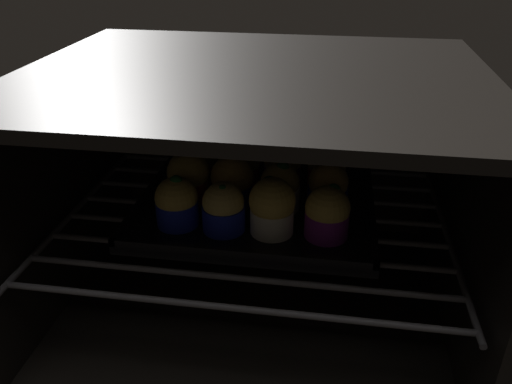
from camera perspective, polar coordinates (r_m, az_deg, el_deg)
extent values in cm
cube|color=black|center=(82.28, -0.20, -11.78)|extent=(59.00, 47.00, 1.50)
cube|color=black|center=(65.44, -0.25, 12.81)|extent=(59.00, 47.00, 1.50)
cube|color=black|center=(92.55, 1.98, 5.86)|extent=(59.00, 1.50, 34.00)
cube|color=black|center=(81.27, -20.68, 0.64)|extent=(1.50, 47.00, 34.00)
cube|color=black|center=(73.97, 22.38, -2.48)|extent=(1.50, 47.00, 34.00)
cylinder|color=#4C494C|center=(58.77, -3.16, -12.78)|extent=(54.00, 0.80, 0.80)
cylinder|color=#4C494C|center=(62.88, -2.16, -9.59)|extent=(54.00, 0.80, 0.80)
cylinder|color=#4C494C|center=(67.18, -1.30, -6.79)|extent=(54.00, 0.80, 0.80)
cylinder|color=#4C494C|center=(71.63, -0.55, -4.33)|extent=(54.00, 0.80, 0.80)
cylinder|color=#4C494C|center=(76.21, 0.10, -2.17)|extent=(54.00, 0.80, 0.80)
cylinder|color=#4C494C|center=(80.89, 0.68, -0.25)|extent=(54.00, 0.80, 0.80)
cylinder|color=#4C494C|center=(85.66, 1.19, 1.46)|extent=(54.00, 0.80, 0.80)
cylinder|color=#4C494C|center=(90.51, 1.65, 2.98)|extent=(54.00, 0.80, 0.80)
cylinder|color=#4C494C|center=(81.99, -19.21, -1.55)|extent=(0.80, 42.00, 0.80)
cylinder|color=#4C494C|center=(75.22, 20.62, -4.63)|extent=(0.80, 42.00, 0.80)
cube|color=black|center=(74.94, 0.00, -1.85)|extent=(33.91, 27.16, 1.20)
cube|color=black|center=(63.38, -1.82, -6.87)|extent=(33.91, 0.80, 1.00)
cube|color=black|center=(86.03, 1.33, 3.13)|extent=(33.91, 0.80, 1.00)
cube|color=black|center=(78.33, -12.06, -0.19)|extent=(0.80, 27.16, 1.00)
cube|color=black|center=(74.05, 12.77, -2.03)|extent=(0.80, 27.16, 1.00)
cylinder|color=#1928B7|center=(70.08, -8.78, -2.26)|extent=(5.78, 5.78, 3.56)
sphere|color=gold|center=(68.99, -8.91, -0.65)|extent=(5.82, 5.82, 5.82)
sphere|color=#1E6023|center=(67.79, -8.93, 1.14)|extent=(1.78, 1.78, 1.78)
cylinder|color=#1928B7|center=(68.22, -3.63, -2.86)|extent=(5.78, 5.78, 3.56)
sphere|color=#DBBC60|center=(67.05, -3.69, -1.15)|extent=(5.56, 5.56, 5.56)
sphere|color=#28702D|center=(65.67, -3.76, 0.14)|extent=(1.67, 1.67, 1.67)
cylinder|color=silver|center=(67.53, 1.79, -3.16)|extent=(5.78, 5.78, 3.56)
sphere|color=gold|center=(66.03, 1.83, -0.95)|extent=(6.14, 6.14, 6.14)
sphere|color=#19511E|center=(66.06, 1.49, 0.96)|extent=(2.01, 2.01, 2.01)
cylinder|color=#7A238C|center=(67.34, 7.89, -3.55)|extent=(5.78, 5.78, 3.56)
sphere|color=gold|center=(66.13, 8.03, -1.79)|extent=(5.88, 5.88, 5.88)
sphere|color=#19511E|center=(65.83, 8.68, 0.14)|extent=(1.85, 1.85, 1.85)
cylinder|color=red|center=(75.61, -7.49, 0.24)|extent=(5.78, 5.78, 3.56)
sphere|color=gold|center=(74.30, -7.62, 2.23)|extent=(6.16, 6.16, 6.16)
cylinder|color=#1928B7|center=(74.56, -2.64, 0.05)|extent=(5.78, 5.78, 3.56)
sphere|color=gold|center=(73.43, -2.68, 1.76)|extent=(6.28, 6.28, 6.28)
sphere|color=#1E6023|center=(72.52, -2.72, 3.11)|extent=(2.43, 2.43, 2.43)
cylinder|color=silver|center=(73.13, 2.65, -0.56)|extent=(5.78, 5.78, 3.56)
sphere|color=gold|center=(72.03, 2.69, 1.08)|extent=(5.57, 5.57, 5.57)
sphere|color=#19511E|center=(70.97, 3.03, 2.70)|extent=(1.93, 1.93, 1.93)
cylinder|color=#1928B7|center=(73.39, 7.98, -0.71)|extent=(5.78, 5.78, 3.56)
sphere|color=gold|center=(72.15, 8.12, 1.15)|extent=(5.61, 5.61, 5.61)
cylinder|color=red|center=(81.82, -6.31, 2.57)|extent=(5.78, 5.78, 3.56)
sphere|color=#E0CC7A|center=(80.85, -6.40, 4.07)|extent=(6.35, 6.35, 6.35)
cylinder|color=red|center=(79.99, -1.68, 2.12)|extent=(5.78, 5.78, 3.56)
sphere|color=gold|center=(78.95, -1.70, 3.71)|extent=(6.20, 6.20, 6.20)
sphere|color=#19511E|center=(78.14, -1.97, 5.00)|extent=(2.08, 2.08, 2.08)
cylinder|color=#7A238C|center=(79.50, 2.95, 1.92)|extent=(5.78, 5.78, 3.56)
sphere|color=#DBBC60|center=(78.53, 2.99, 3.39)|extent=(5.76, 5.76, 5.76)
sphere|color=#19511E|center=(78.37, 3.66, 4.77)|extent=(1.84, 1.84, 1.84)
cylinder|color=red|center=(79.43, 7.86, 1.65)|extent=(5.78, 5.78, 3.56)
sphere|color=#E0CC7A|center=(78.22, 7.99, 3.51)|extent=(6.11, 6.11, 6.11)
sphere|color=#28702D|center=(76.76, 7.72, 4.82)|extent=(2.42, 2.42, 2.42)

